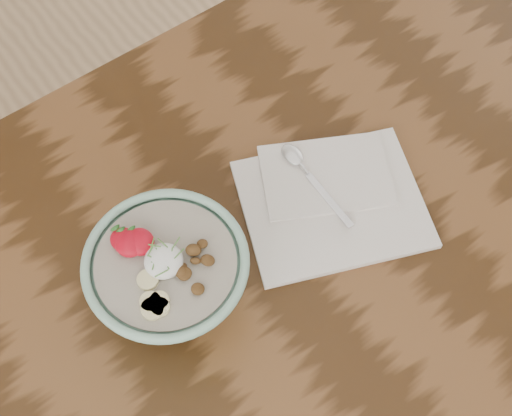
% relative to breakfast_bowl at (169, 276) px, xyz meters
% --- Properties ---
extents(table, '(1.60, 0.90, 0.75)m').
position_rel_breakfast_bowl_xyz_m(table, '(0.14, -0.03, -0.16)').
color(table, '#38210E').
rests_on(table, ground).
extents(breakfast_bowl, '(0.21, 0.21, 0.14)m').
position_rel_breakfast_bowl_xyz_m(breakfast_bowl, '(0.00, 0.00, 0.00)').
color(breakfast_bowl, '#8BBBA5').
rests_on(breakfast_bowl, table).
extents(napkin, '(0.32, 0.30, 0.02)m').
position_rel_breakfast_bowl_xyz_m(napkin, '(0.28, -0.01, -0.07)').
color(napkin, white).
rests_on(napkin, table).
extents(spoon, '(0.03, 0.17, 0.01)m').
position_rel_breakfast_bowl_xyz_m(spoon, '(0.27, 0.06, -0.05)').
color(spoon, silver).
rests_on(spoon, napkin).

